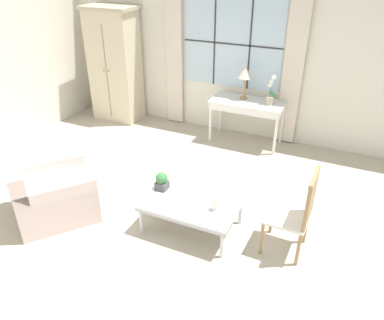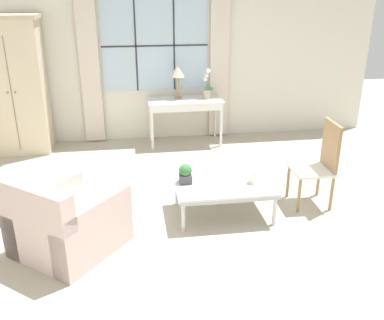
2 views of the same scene
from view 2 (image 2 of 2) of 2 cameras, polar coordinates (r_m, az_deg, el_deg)
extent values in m
plane|color=#B2A893|center=(4.56, -1.77, -9.25)|extent=(14.00, 14.00, 0.00)
cube|color=silver|center=(6.98, -4.94, 14.07)|extent=(7.20, 0.06, 2.80)
cube|color=silver|center=(6.93, -4.95, 14.93)|extent=(1.66, 0.01, 1.39)
cube|color=#2D2D33|center=(6.91, -7.51, 14.81)|extent=(0.02, 0.02, 1.39)
cube|color=#2D2D33|center=(6.95, -2.41, 15.01)|extent=(0.02, 0.02, 1.39)
cube|color=#2D2D33|center=(6.92, -4.95, 14.93)|extent=(1.66, 0.02, 0.02)
cube|color=beige|center=(6.94, -13.47, 11.83)|extent=(0.30, 0.06, 2.36)
cube|color=beige|center=(7.07, 3.65, 12.55)|extent=(0.30, 0.06, 2.36)
cube|color=beige|center=(6.90, -22.44, 8.83)|extent=(0.84, 0.53, 1.95)
cube|color=#BCAE92|center=(6.77, -23.73, 17.12)|extent=(0.92, 0.59, 0.06)
cube|color=gray|center=(6.65, -22.89, 7.97)|extent=(0.01, 0.01, 1.64)
sphere|color=#997F4C|center=(6.65, -23.37, 8.24)|extent=(0.03, 0.03, 0.03)
sphere|color=#997F4C|center=(6.62, -22.53, 8.32)|extent=(0.03, 0.03, 0.03)
cube|color=white|center=(6.79, -0.94, 7.97)|extent=(1.17, 0.55, 0.03)
cube|color=white|center=(6.81, -0.94, 7.44)|extent=(1.12, 0.53, 0.10)
cylinder|color=white|center=(6.62, -5.33, 4.24)|extent=(0.04, 0.04, 0.69)
cylinder|color=white|center=(6.76, 3.92, 4.67)|extent=(0.04, 0.04, 0.69)
cylinder|color=white|center=(7.07, -5.56, 5.40)|extent=(0.04, 0.04, 0.69)
cylinder|color=white|center=(7.20, 3.14, 5.78)|extent=(0.04, 0.04, 0.69)
cylinder|color=#9E7F47|center=(6.85, -1.87, 8.31)|extent=(0.12, 0.12, 0.02)
cylinder|color=#9E7F47|center=(6.81, -1.89, 9.72)|extent=(0.04, 0.04, 0.32)
cone|color=beige|center=(6.76, -1.92, 11.86)|extent=(0.23, 0.23, 0.20)
cylinder|color=tan|center=(6.83, 1.96, 8.72)|extent=(0.13, 0.13, 0.13)
cylinder|color=#38753D|center=(6.78, 1.99, 10.61)|extent=(0.01, 0.01, 0.33)
cube|color=#38753D|center=(6.81, 2.30, 9.58)|extent=(0.12, 0.02, 0.08)
sphere|color=white|center=(6.78, 1.78, 10.76)|extent=(0.07, 0.07, 0.07)
sphere|color=white|center=(6.78, 1.98, 11.26)|extent=(0.07, 0.07, 0.07)
sphere|color=white|center=(6.77, 2.18, 11.77)|extent=(0.07, 0.07, 0.07)
cube|color=beige|center=(4.32, -15.98, -8.55)|extent=(1.21, 1.21, 0.46)
cube|color=beige|center=(3.93, -20.35, -5.62)|extent=(0.75, 0.65, 0.35)
cube|color=beige|center=(4.51, -18.93, -6.58)|extent=(0.71, 0.81, 0.60)
cube|color=beige|center=(4.09, -12.92, -9.00)|extent=(0.71, 0.81, 0.60)
cube|color=white|center=(5.07, 15.60, -1.28)|extent=(0.45, 0.45, 0.03)
cube|color=#9E7A51|center=(5.05, 18.02, 1.61)|extent=(0.05, 0.41, 0.50)
cube|color=#9E7A51|center=(4.97, 18.38, 4.54)|extent=(0.05, 0.43, 0.05)
cylinder|color=#9E7A51|center=(4.94, 14.09, -4.62)|extent=(0.04, 0.04, 0.41)
cylinder|color=#9E7A51|center=(5.26, 12.69, -2.78)|extent=(0.04, 0.04, 0.41)
cylinder|color=#9E7A51|center=(5.08, 18.12, -4.30)|extent=(0.04, 0.04, 0.41)
cylinder|color=#9E7A51|center=(5.39, 16.51, -2.53)|extent=(0.04, 0.04, 0.41)
cube|color=silver|center=(4.69, 4.28, -3.22)|extent=(1.08, 0.72, 0.03)
cube|color=#B1B3B8|center=(4.70, 4.26, -3.57)|extent=(1.06, 0.70, 0.04)
cylinder|color=silver|center=(4.43, -1.16, -7.54)|extent=(0.04, 0.04, 0.36)
cylinder|color=silver|center=(4.64, 10.97, -6.53)|extent=(0.04, 0.04, 0.36)
cylinder|color=silver|center=(4.97, -2.07, -4.05)|extent=(0.04, 0.04, 0.36)
cylinder|color=silver|center=(5.16, 8.79, -3.30)|extent=(0.04, 0.04, 0.36)
cube|color=#4C4C51|center=(4.67, -0.88, -2.47)|extent=(0.14, 0.14, 0.10)
sphere|color=#38753D|center=(4.63, -0.89, -1.38)|extent=(0.14, 0.14, 0.14)
cylinder|color=silver|center=(4.72, 8.10, -2.97)|extent=(0.12, 0.12, 0.01)
cylinder|color=white|center=(4.69, 8.15, -2.19)|extent=(0.08, 0.08, 0.13)
cylinder|color=black|center=(4.66, 8.20, -1.41)|extent=(0.00, 0.00, 0.01)
camera|label=1|loc=(2.64, 64.03, 21.05)|focal=35.00mm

